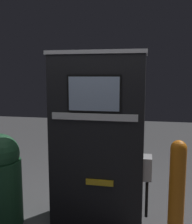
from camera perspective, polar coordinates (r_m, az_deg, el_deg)
name	(u,v)px	position (r m, az deg, el deg)	size (l,w,h in m)	color
gas_pump	(98,139)	(2.96, 0.45, -5.88)	(1.13, 0.47, 1.94)	black
safety_bollard	(177,194)	(2.70, 17.15, -16.64)	(0.15, 0.15, 1.09)	orange
trash_bin	(0,179)	(3.21, -20.14, -13.52)	(0.47, 0.47, 1.05)	#1E4C2D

